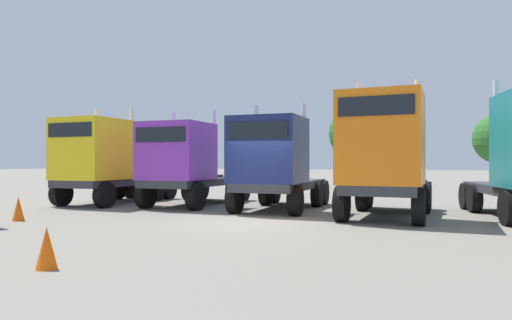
{
  "coord_description": "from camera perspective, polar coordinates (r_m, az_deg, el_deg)",
  "views": [
    {
      "loc": [
        5.77,
        -12.71,
        1.8
      ],
      "look_at": [
        -1.38,
        3.92,
        1.89
      ],
      "focal_mm": 32.34,
      "sensor_mm": 36.0,
      "label": 1
    }
  ],
  "objects": [
    {
      "name": "traffic_cone_far",
      "position": [
        8.66,
        -24.49,
        -9.86
      ],
      "size": [
        0.36,
        0.36,
        0.72
      ],
      "primitive_type": "cone",
      "color": "#F2590C",
      "rests_on": "ground"
    },
    {
      "name": "ground",
      "position": [
        14.08,
        -1.15,
        -7.64
      ],
      "size": [
        200.0,
        200.0,
        0.0
      ],
      "primitive_type": "plane",
      "color": "slate"
    },
    {
      "name": "semi_truck_yellow",
      "position": [
        20.6,
        -18.61,
        -0.04
      ],
      "size": [
        2.77,
        6.02,
        4.19
      ],
      "rotation": [
        0.0,
        0.0,
        -1.53
      ],
      "color": "#333338",
      "rests_on": "ground"
    },
    {
      "name": "oak_far_right",
      "position": [
        31.47,
        27.9,
        2.32
      ],
      "size": [
        3.06,
        3.06,
        4.76
      ],
      "color": "#4C3823",
      "rests_on": "ground"
    },
    {
      "name": "semi_truck_purple",
      "position": [
        18.87,
        -8.75,
        -0.38
      ],
      "size": [
        2.79,
        6.01,
        3.95
      ],
      "rotation": [
        0.0,
        0.0,
        -1.53
      ],
      "color": "#333338",
      "rests_on": "ground"
    },
    {
      "name": "semi_truck_navy",
      "position": [
        16.82,
        2.23,
        -0.38
      ],
      "size": [
        2.84,
        5.83,
        3.99
      ],
      "rotation": [
        0.0,
        0.0,
        -1.52
      ],
      "color": "#333338",
      "rests_on": "ground"
    },
    {
      "name": "oak_far_left",
      "position": [
        36.77,
        3.09,
        1.88
      ],
      "size": [
        2.82,
        2.82,
        4.62
      ],
      "color": "#4C3823",
      "rests_on": "ground"
    },
    {
      "name": "oak_far_centre",
      "position": [
        34.62,
        12.44,
        3.27
      ],
      "size": [
        4.18,
        4.18,
        6.04
      ],
      "color": "#4C3823",
      "rests_on": "ground"
    },
    {
      "name": "semi_truck_orange",
      "position": [
        15.08,
        15.54,
        0.74
      ],
      "size": [
        2.59,
        5.92,
        4.51
      ],
      "rotation": [
        0.0,
        0.0,
        -1.56
      ],
      "color": "#333338",
      "rests_on": "ground"
    },
    {
      "name": "traffic_cone_near",
      "position": [
        16.0,
        -27.33,
        -5.38
      ],
      "size": [
        0.36,
        0.36,
        0.74
      ],
      "primitive_type": "cone",
      "color": "#F2590C",
      "rests_on": "ground"
    }
  ]
}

